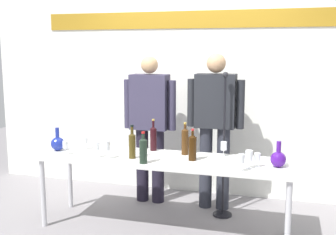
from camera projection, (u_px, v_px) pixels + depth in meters
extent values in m
plane|color=gray|center=(164.00, 229.00, 4.12)|extent=(10.00, 10.00, 0.00)
cube|color=white|center=(193.00, 70.00, 5.03)|extent=(5.29, 0.10, 3.00)
cube|color=#AF7F1F|center=(192.00, 20.00, 4.88)|extent=(3.70, 0.01, 0.20)
cube|color=silver|center=(164.00, 160.00, 4.01)|extent=(2.45, 0.63, 0.04)
cylinder|color=silver|center=(43.00, 193.00, 4.13)|extent=(0.05, 0.05, 0.68)
cylinder|color=silver|center=(288.00, 220.00, 3.50)|extent=(0.05, 0.05, 0.68)
cylinder|color=silver|center=(70.00, 178.00, 4.64)|extent=(0.05, 0.05, 0.68)
cylinder|color=silver|center=(288.00, 198.00, 4.00)|extent=(0.05, 0.05, 0.68)
sphere|color=navy|center=(58.00, 144.00, 4.28)|extent=(0.14, 0.14, 0.14)
cylinder|color=navy|center=(57.00, 133.00, 4.26)|extent=(0.04, 0.04, 0.11)
sphere|color=#48168C|center=(278.00, 159.00, 3.68)|extent=(0.14, 0.14, 0.14)
cylinder|color=#48168C|center=(279.00, 147.00, 3.66)|extent=(0.04, 0.04, 0.10)
cylinder|color=black|center=(142.00, 165.00, 4.84)|extent=(0.14, 0.14, 0.85)
cylinder|color=black|center=(158.00, 166.00, 4.79)|extent=(0.14, 0.14, 0.85)
cube|color=#37334C|center=(150.00, 102.00, 4.70)|extent=(0.42, 0.22, 0.62)
cylinder|color=#37334C|center=(128.00, 104.00, 4.77)|extent=(0.09, 0.09, 0.55)
cylinder|color=#37334C|center=(172.00, 105.00, 4.63)|extent=(0.09, 0.09, 0.55)
sphere|color=tan|center=(149.00, 65.00, 4.63)|extent=(0.19, 0.19, 0.19)
cylinder|color=#2B2D37|center=(206.00, 167.00, 4.63)|extent=(0.14, 0.14, 0.91)
cylinder|color=#2B2D37|center=(223.00, 169.00, 4.58)|extent=(0.14, 0.14, 0.91)
cube|color=#24262B|center=(216.00, 101.00, 4.49)|extent=(0.43, 0.22, 0.57)
cylinder|color=#24262B|center=(191.00, 103.00, 4.56)|extent=(0.09, 0.09, 0.52)
cylinder|color=#24262B|center=(240.00, 104.00, 4.42)|extent=(0.09, 0.09, 0.52)
sphere|color=tan|center=(216.00, 63.00, 4.42)|extent=(0.20, 0.20, 0.20)
cylinder|color=#443613|center=(132.00, 147.00, 3.96)|extent=(0.06, 0.06, 0.22)
cone|color=#443613|center=(132.00, 134.00, 3.94)|extent=(0.06, 0.06, 0.03)
cylinder|color=#443613|center=(132.00, 131.00, 3.94)|extent=(0.03, 0.03, 0.08)
cylinder|color=black|center=(132.00, 126.00, 3.93)|extent=(0.03, 0.03, 0.02)
cylinder|color=black|center=(192.00, 149.00, 3.89)|extent=(0.07, 0.07, 0.22)
cone|color=black|center=(193.00, 136.00, 3.87)|extent=(0.07, 0.07, 0.03)
cylinder|color=black|center=(193.00, 134.00, 3.87)|extent=(0.02, 0.02, 0.06)
cylinder|color=#B22324|center=(193.00, 130.00, 3.86)|extent=(0.03, 0.03, 0.02)
cylinder|color=black|center=(153.00, 140.00, 4.27)|extent=(0.07, 0.07, 0.23)
cone|color=black|center=(153.00, 128.00, 4.25)|extent=(0.07, 0.07, 0.03)
cylinder|color=black|center=(153.00, 125.00, 4.25)|extent=(0.02, 0.02, 0.08)
cylinder|color=gold|center=(153.00, 120.00, 4.24)|extent=(0.03, 0.03, 0.02)
cylinder|color=#43270E|center=(185.00, 142.00, 4.11)|extent=(0.07, 0.07, 0.24)
cone|color=#43270E|center=(185.00, 129.00, 4.09)|extent=(0.07, 0.07, 0.03)
cylinder|color=#43270E|center=(185.00, 127.00, 4.08)|extent=(0.02, 0.02, 0.06)
cylinder|color=gold|center=(185.00, 123.00, 4.08)|extent=(0.03, 0.03, 0.02)
cylinder|color=#1D2D21|center=(143.00, 152.00, 3.79)|extent=(0.07, 0.07, 0.21)
cone|color=#1D2D21|center=(143.00, 139.00, 3.77)|extent=(0.07, 0.07, 0.03)
cylinder|color=#1D2D21|center=(143.00, 137.00, 3.77)|extent=(0.03, 0.03, 0.06)
cylinder|color=red|center=(143.00, 133.00, 3.76)|extent=(0.03, 0.03, 0.02)
cylinder|color=white|center=(97.00, 157.00, 4.02)|extent=(0.06, 0.06, 0.00)
cylinder|color=white|center=(97.00, 154.00, 4.01)|extent=(0.01, 0.01, 0.07)
cylinder|color=white|center=(97.00, 146.00, 4.00)|extent=(0.06, 0.06, 0.07)
cylinder|color=white|center=(85.00, 149.00, 4.34)|extent=(0.06, 0.06, 0.00)
cylinder|color=white|center=(85.00, 146.00, 4.33)|extent=(0.01, 0.01, 0.06)
cylinder|color=white|center=(85.00, 140.00, 4.32)|extent=(0.06, 0.06, 0.07)
cylinder|color=white|center=(107.00, 159.00, 3.96)|extent=(0.05, 0.05, 0.00)
cylinder|color=white|center=(107.00, 154.00, 3.96)|extent=(0.01, 0.01, 0.08)
cylinder|color=white|center=(107.00, 146.00, 3.94)|extent=(0.06, 0.06, 0.09)
cylinder|color=white|center=(66.00, 154.00, 4.13)|extent=(0.06, 0.06, 0.00)
cylinder|color=white|center=(66.00, 151.00, 4.12)|extent=(0.01, 0.01, 0.06)
cylinder|color=white|center=(65.00, 144.00, 4.11)|extent=(0.06, 0.06, 0.07)
cylinder|color=white|center=(241.00, 171.00, 3.55)|extent=(0.06, 0.06, 0.00)
cylinder|color=white|center=(241.00, 167.00, 3.55)|extent=(0.01, 0.01, 0.07)
cylinder|color=white|center=(241.00, 158.00, 3.54)|extent=(0.06, 0.06, 0.07)
cylinder|color=white|center=(257.00, 167.00, 3.69)|extent=(0.05, 0.05, 0.00)
cylinder|color=white|center=(257.00, 164.00, 3.68)|extent=(0.01, 0.01, 0.06)
cylinder|color=white|center=(257.00, 157.00, 3.67)|extent=(0.06, 0.06, 0.07)
cylinder|color=white|center=(249.00, 168.00, 3.65)|extent=(0.06, 0.06, 0.00)
cylinder|color=white|center=(249.00, 164.00, 3.65)|extent=(0.01, 0.01, 0.07)
cylinder|color=white|center=(249.00, 155.00, 3.63)|extent=(0.06, 0.06, 0.09)
cylinder|color=white|center=(224.00, 156.00, 4.07)|extent=(0.06, 0.06, 0.00)
cylinder|color=white|center=(224.00, 153.00, 4.07)|extent=(0.01, 0.01, 0.06)
cylinder|color=white|center=(224.00, 146.00, 4.05)|extent=(0.06, 0.06, 0.08)
cylinder|color=black|center=(222.00, 214.00, 4.45)|extent=(0.20, 0.20, 0.02)
cylinder|color=black|center=(224.00, 148.00, 4.33)|extent=(0.02, 0.02, 1.46)
sphere|color=#232328|center=(225.00, 75.00, 4.21)|extent=(0.06, 0.06, 0.06)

